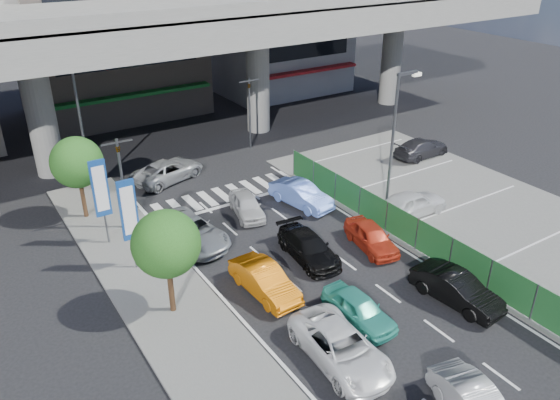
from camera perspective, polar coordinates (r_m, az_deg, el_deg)
ground at (r=24.37m, az=8.41°, el=-10.85°), size 120.00×120.00×0.00m
parking_lot at (r=32.67m, az=20.92°, el=-1.97°), size 12.00×28.00×0.06m
sidewalk_left at (r=24.17m, az=-11.07°, el=-11.29°), size 4.00×30.00×0.12m
fence_run at (r=27.69m, az=15.57°, el=-4.38°), size 0.16×22.00×1.80m
expressway at (r=38.96m, az=-13.10°, el=17.25°), size 64.00×14.00×10.75m
building_center at (r=49.48m, az=-17.71°, el=17.12°), size 14.00×10.90×15.00m
building_east at (r=55.32m, az=-0.44°, el=17.63°), size 12.00×10.90×12.00m
traffic_light_left at (r=29.16m, az=-16.41°, el=3.83°), size 1.60×1.24×5.20m
traffic_light_right at (r=39.60m, az=-3.23°, el=10.84°), size 1.60×1.24×5.20m
street_lamp_right at (r=30.39m, az=12.00°, el=6.97°), size 1.65×0.22×8.00m
street_lamp_left at (r=34.36m, az=-19.91°, el=8.25°), size 1.65×0.22×8.00m
signboard_near at (r=25.75m, az=-15.51°, el=-1.31°), size 0.80×0.14×4.70m
signboard_far at (r=28.29m, az=-18.23°, el=0.91°), size 0.80×0.14×4.70m
tree_near at (r=22.31m, az=-11.81°, el=-4.53°), size 2.80×2.80×4.80m
tree_far at (r=31.29m, az=-20.47°, el=3.69°), size 2.80×2.80×4.80m
sedan_white_mid_left at (r=21.24m, az=6.35°, el=-15.01°), size 2.48×4.89×1.33m
taxi_teal_mid at (r=23.17m, az=8.25°, el=-11.18°), size 1.58×3.68×1.24m
hatch_black_mid_right at (r=25.12m, az=17.96°, el=-8.83°), size 1.85×4.27×1.37m
taxi_orange_left at (r=24.48m, az=-1.63°, el=-8.40°), size 1.61×4.12×1.34m
sedan_black_mid at (r=26.93m, az=3.00°, el=-4.96°), size 2.13×4.42×1.24m
taxi_orange_right at (r=28.11m, az=9.53°, el=-3.81°), size 2.19×3.96×1.28m
wagon_silver_front_left at (r=28.48m, az=-9.30°, el=-3.24°), size 3.02×5.26×1.38m
sedan_white_front_mid at (r=30.89m, az=-3.50°, el=-0.55°), size 2.24×3.84×1.23m
kei_truck_front_right at (r=31.91m, az=2.21°, el=0.57°), size 2.21×4.39×1.38m
crossing_wagon_silver at (r=35.83m, az=-11.62°, el=3.03°), size 5.33×3.63×1.35m
parked_sedan_white at (r=31.59m, az=13.58°, el=-0.30°), size 4.34×1.89×1.46m
parked_sedan_dgrey at (r=40.01m, az=14.57°, el=5.31°), size 4.56×2.06×1.29m
traffic_cone at (r=30.89m, az=9.61°, el=-1.42°), size 0.36×0.36×0.62m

